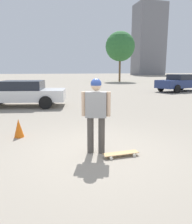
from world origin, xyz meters
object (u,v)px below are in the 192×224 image
at_px(person, 96,110).
at_px(car_parked_far, 180,82).
at_px(car_parked_near, 21,93).
at_px(skateboard, 121,153).
at_px(traffic_cone, 19,128).

relative_size(person, car_parked_far, 0.35).
height_order(car_parked_near, car_parked_far, car_parked_far).
relative_size(car_parked_near, car_parked_far, 0.98).
relative_size(skateboard, car_parked_far, 0.17).
xyz_separation_m(person, car_parked_far, (12.50, -10.93, -0.22)).
bearing_deg(car_parked_near, person, 116.87).
bearing_deg(traffic_cone, skateboard, -131.56).
bearing_deg(car_parked_near, traffic_cone, 103.79).
height_order(person, car_parked_near, person).
distance_m(car_parked_far, traffic_cone, 16.73).
relative_size(person, traffic_cone, 3.24).
bearing_deg(car_parked_far, person, 31.00).
bearing_deg(skateboard, traffic_cone, -44.88).
relative_size(car_parked_near, traffic_cone, 9.18).
relative_size(person, skateboard, 2.10).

